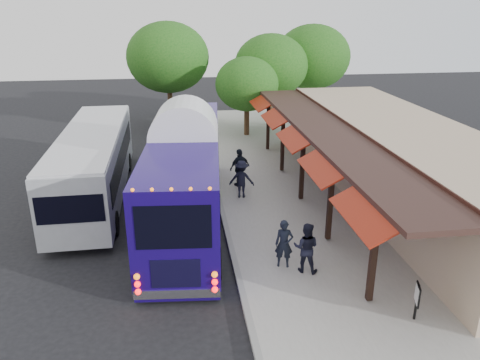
{
  "coord_description": "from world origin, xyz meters",
  "views": [
    {
      "loc": [
        -1.76,
        -15.39,
        8.61
      ],
      "look_at": [
        0.75,
        2.62,
        1.8
      ],
      "focal_mm": 35.0,
      "sensor_mm": 36.0,
      "label": 1
    }
  ],
  "objects_px": {
    "ped_b": "(306,248)",
    "sign_board": "(417,296)",
    "ped_a": "(284,244)",
    "ped_d": "(242,179)",
    "ped_c": "(240,168)",
    "city_bus": "(94,162)",
    "coach_bus": "(186,171)"
  },
  "relations": [
    {
      "from": "coach_bus",
      "to": "ped_d",
      "type": "distance_m",
      "value": 3.29
    },
    {
      "from": "ped_a",
      "to": "sign_board",
      "type": "distance_m",
      "value": 4.57
    },
    {
      "from": "ped_b",
      "to": "ped_a",
      "type": "bearing_deg",
      "value": -9.79
    },
    {
      "from": "ped_b",
      "to": "ped_d",
      "type": "height_order",
      "value": "ped_d"
    },
    {
      "from": "coach_bus",
      "to": "ped_c",
      "type": "distance_m",
      "value": 4.31
    },
    {
      "from": "coach_bus",
      "to": "ped_a",
      "type": "xyz_separation_m",
      "value": [
        3.12,
        -4.61,
        -1.18
      ]
    },
    {
      "from": "ped_b",
      "to": "coach_bus",
      "type": "bearing_deg",
      "value": -30.24
    },
    {
      "from": "ped_c",
      "to": "ped_d",
      "type": "height_order",
      "value": "ped_c"
    },
    {
      "from": "city_bus",
      "to": "ped_c",
      "type": "bearing_deg",
      "value": 0.44
    },
    {
      "from": "ped_a",
      "to": "ped_d",
      "type": "height_order",
      "value": "ped_d"
    },
    {
      "from": "ped_c",
      "to": "sign_board",
      "type": "bearing_deg",
      "value": 82.61
    },
    {
      "from": "ped_c",
      "to": "coach_bus",
      "type": "bearing_deg",
      "value": 25.25
    },
    {
      "from": "coach_bus",
      "to": "ped_c",
      "type": "bearing_deg",
      "value": 54.94
    },
    {
      "from": "ped_b",
      "to": "ped_d",
      "type": "distance_m",
      "value": 6.86
    },
    {
      "from": "ped_b",
      "to": "sign_board",
      "type": "bearing_deg",
      "value": 151.96
    },
    {
      "from": "coach_bus",
      "to": "ped_c",
      "type": "height_order",
      "value": "coach_bus"
    },
    {
      "from": "sign_board",
      "to": "coach_bus",
      "type": "bearing_deg",
      "value": 145.05
    },
    {
      "from": "ped_c",
      "to": "city_bus",
      "type": "bearing_deg",
      "value": -23.45
    },
    {
      "from": "ped_b",
      "to": "ped_c",
      "type": "distance_m",
      "value": 8.3
    },
    {
      "from": "ped_b",
      "to": "sign_board",
      "type": "height_order",
      "value": "ped_b"
    },
    {
      "from": "ped_b",
      "to": "ped_c",
      "type": "bearing_deg",
      "value": -59.59
    },
    {
      "from": "ped_a",
      "to": "ped_b",
      "type": "bearing_deg",
      "value": -19.79
    },
    {
      "from": "city_bus",
      "to": "coach_bus",
      "type": "bearing_deg",
      "value": -36.76
    },
    {
      "from": "city_bus",
      "to": "ped_c",
      "type": "distance_m",
      "value": 6.93
    },
    {
      "from": "coach_bus",
      "to": "ped_d",
      "type": "xyz_separation_m",
      "value": [
        2.56,
        1.72,
        -1.13
      ]
    },
    {
      "from": "coach_bus",
      "to": "sign_board",
      "type": "xyz_separation_m",
      "value": [
        6.19,
        -8.01,
        -1.26
      ]
    },
    {
      "from": "ped_d",
      "to": "sign_board",
      "type": "xyz_separation_m",
      "value": [
        3.63,
        -9.73,
        -0.12
      ]
    },
    {
      "from": "city_bus",
      "to": "ped_d",
      "type": "bearing_deg",
      "value": -11.89
    },
    {
      "from": "ped_a",
      "to": "ped_d",
      "type": "xyz_separation_m",
      "value": [
        -0.56,
        6.34,
        0.04
      ]
    },
    {
      "from": "ped_a",
      "to": "ped_d",
      "type": "relative_size",
      "value": 0.95
    },
    {
      "from": "coach_bus",
      "to": "city_bus",
      "type": "bearing_deg",
      "value": 149.04
    },
    {
      "from": "city_bus",
      "to": "sign_board",
      "type": "height_order",
      "value": "city_bus"
    }
  ]
}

